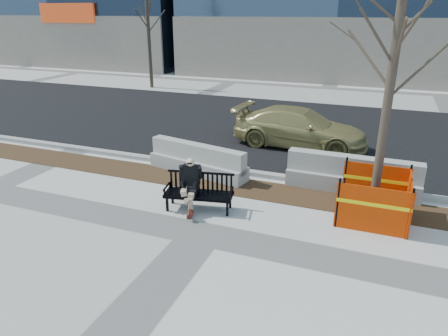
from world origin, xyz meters
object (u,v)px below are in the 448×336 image
at_px(sedan, 299,146).
at_px(jersey_barrier_right, 350,191).
at_px(jersey_barrier_left, 198,173).
at_px(seated_man, 191,208).
at_px(bench, 199,209).
at_px(tree_fence, 371,218).

distance_m(sedan, jersey_barrier_right, 3.81).
relative_size(jersey_barrier_left, jersey_barrier_right, 0.92).
bearing_deg(seated_man, jersey_barrier_right, 23.56).
bearing_deg(sedan, bench, 171.84).
bearing_deg(sedan, seated_man, 169.74).
height_order(tree_fence, sedan, tree_fence).
distance_m(tree_fence, sedan, 5.30).
xyz_separation_m(seated_man, jersey_barrier_left, (-0.78, 2.09, 0.00)).
height_order(bench, tree_fence, tree_fence).
bearing_deg(seated_man, bench, -11.54).
bearing_deg(tree_fence, seated_man, -165.74).
bearing_deg(jersey_barrier_left, bench, -52.60).
height_order(seated_man, sedan, sedan).
relative_size(bench, jersey_barrier_right, 0.49).
relative_size(tree_fence, sedan, 1.25).
height_order(seated_man, jersey_barrier_left, seated_man).
relative_size(tree_fence, jersey_barrier_left, 1.84).
height_order(bench, jersey_barrier_left, jersey_barrier_left).
bearing_deg(bench, jersey_barrier_left, 104.09).
xyz_separation_m(sedan, jersey_barrier_right, (2.02, -3.23, 0.00)).
distance_m(bench, jersey_barrier_left, 2.32).
xyz_separation_m(seated_man, jersey_barrier_right, (3.47, 2.42, 0.00)).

